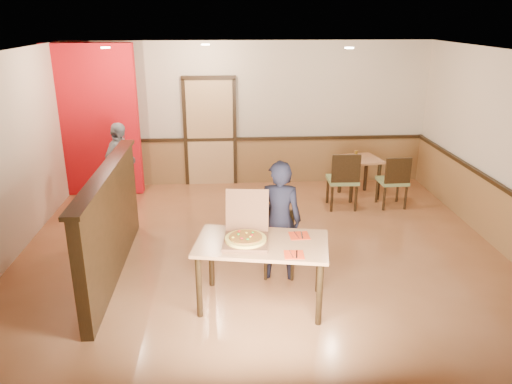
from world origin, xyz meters
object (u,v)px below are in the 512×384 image
diner (279,221)px  passerby (120,167)px  condiment (356,155)px  main_table (262,251)px  diner_chair (279,240)px  side_chair_right (394,180)px  pizza_box (246,236)px  side_chair_left (343,178)px  side_table (360,167)px

diner → passerby: size_ratio=1.03×
condiment → main_table: bearing=-119.1°
diner_chair → diner: (-0.02, -0.14, 0.34)m
side_chair_right → passerby: size_ratio=0.62×
passerby → diner: bearing=-114.8°
diner_chair → pizza_box: size_ratio=1.29×
diner → side_chair_right: bearing=-126.2°
side_chair_left → diner_chair: bearing=59.9°
diner → pizza_box: (-0.44, -0.59, 0.08)m
main_table → side_chair_right: 3.93m
condiment → side_table: bearing=5.2°
diner → condiment: size_ratio=10.99×
side_chair_right → diner: 3.30m
main_table → side_table: 4.18m
side_chair_left → side_chair_right: size_ratio=1.08×
diner → pizza_box: diner is taller
passerby → condiment: (4.23, 0.37, 0.04)m
main_table → diner: 0.69m
main_table → passerby: size_ratio=1.06×
side_table → condiment: size_ratio=5.56×
side_table → condiment: 0.26m
diner_chair → side_chair_right: side_chair_right is taller
main_table → diner_chair: bearing=79.8°
pizza_box → condiment: pizza_box is taller
side_chair_left → side_table: bearing=-124.3°
side_chair_right → pizza_box: size_ratio=1.47×
condiment → diner: bearing=-120.4°
diner → passerby: diner is taller
side_table → diner: (-1.83, -2.98, 0.23)m
side_chair_right → pizza_box: pizza_box is taller
side_table → pizza_box: 4.25m
passerby → condiment: size_ratio=10.66×
passerby → pizza_box: passerby is taller
side_chair_right → side_table: size_ratio=1.18×
side_table → condiment: bearing=-174.8°
diner_chair → side_table: (1.81, 2.84, 0.11)m
diner_chair → passerby: 3.52m
side_chair_right → condiment: side_chair_right is taller
side_chair_right → diner: diner is taller
diner_chair → passerby: passerby is taller
side_chair_right → diner: size_ratio=0.60×
side_chair_left → side_chair_right: bearing=-178.2°
side_table → pizza_box: size_ratio=1.25×
main_table → condiment: 4.13m
diner_chair → pizza_box: bearing=-117.2°
side_chair_right → diner: bearing=43.5°
pizza_box → main_table: bearing=-5.6°
diner_chair → condiment: size_ratio=5.78×
side_chair_left → pizza_box: pizza_box is taller
diner_chair → condiment: 3.34m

